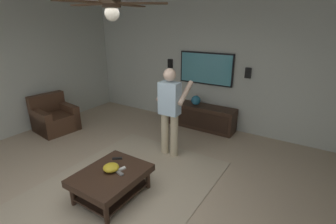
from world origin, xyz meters
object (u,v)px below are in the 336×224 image
Objects in this scene: media_console at (199,116)px; vase_round at (196,100)px; coffee_table at (111,179)px; tv at (206,69)px; armchair at (55,119)px; remote_black at (117,158)px; remote_white at (121,169)px; ceiling_fan at (111,6)px; wall_speaker_left at (248,73)px; bowl at (111,168)px; remote_grey at (119,173)px; person_standing at (170,108)px; wall_speaker_right at (170,64)px.

vase_round is (-0.02, 0.10, 0.39)m from media_console.
coffee_table is 0.77× the size of tv.
armchair reaches higher than vase_round.
tv is at bearing -180.00° from media_console.
coffee_table is 0.37m from remote_black.
remote_white is at bearing 2.74° from media_console.
remote_white is 2.84m from vase_round.
coffee_table is at bearing 96.34° from ceiling_fan.
armchair is at bearing 120.77° from wall_speaker_left.
remote_white is (-2.83, -0.14, 0.14)m from media_console.
bowl is at bearing 0.74° from media_console.
armchair is at bearing 91.61° from remote_white.
remote_black is at bearing 179.64° from vase_round.
media_console reaches higher than remote_grey.
media_console is 1.62m from person_standing.
wall_speaker_right is at bearing 58.42° from armchair.
wall_speaker_right reaches higher than remote_grey.
remote_black is at bearing -163.37° from wall_speaker_right.
wall_speaker_right is at bearing 72.93° from vase_round.
media_console is 0.40m from vase_round.
armchair is 0.55× the size of person_standing.
person_standing is at bearing -147.92° from wall_speaker_right.
bowl is 1.02× the size of wall_speaker_right.
bowl is 2.91m from vase_round.
tv is 0.98m from wall_speaker_right.
remote_white is (0.12, -0.08, 0.12)m from coffee_table.
media_console reaches higher than remote_black.
wall_speaker_left is (0.01, -0.96, -0.00)m from tv.
remote_black is at bearing -2.25° from tv.
remote_white is at bearing 56.65° from ceiling_fan.
media_console is at bearing 1.13° from coffee_table.
person_standing is at bearing 19.87° from remote_white.
ceiling_fan is (-0.97, -3.02, 2.25)m from armchair.
wall_speaker_left is at bearing -89.54° from remote_grey.
tv is 1.08× the size of ceiling_fan.
bowl is (-2.92, -0.04, 0.18)m from media_console.
coffee_table is 4.55× the size of vase_round.
wall_speaker_left is (2.89, -1.07, 0.96)m from remote_black.
bowl reaches higher than remote_grey.
media_console is 7.73× the size of vase_round.
wall_speaker_left is (3.09, -0.83, 0.96)m from remote_white.
remote_white is 0.13× the size of ceiling_fan.
ceiling_fan is at bearing -172.71° from vase_round.
remote_black is at bearing -2.45° from media_console.
remote_grey reaches higher than coffee_table.
remote_black is at bearing 70.77° from remote_white.
media_console is 7.73× the size of wall_speaker_right.
wall_speaker_left is at bearing 104.80° from media_console.
wall_speaker_right is at bearing 90.00° from wall_speaker_left.
remote_white is (-0.88, -2.88, 0.13)m from armchair.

